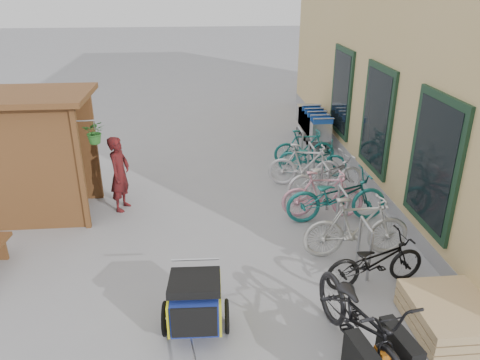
{
  "coord_description": "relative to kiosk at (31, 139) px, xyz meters",
  "views": [
    {
      "loc": [
        -0.19,
        -6.02,
        4.29
      ],
      "look_at": [
        0.5,
        1.5,
        1.0
      ],
      "focal_mm": 35.0,
      "sensor_mm": 36.0,
      "label": 1
    }
  ],
  "objects": [
    {
      "name": "ground",
      "position": [
        3.28,
        -2.47,
        -1.55
      ],
      "size": [
        80.0,
        80.0,
        0.0
      ],
      "primitive_type": "plane",
      "color": "gray"
    },
    {
      "name": "kiosk",
      "position": [
        0.0,
        0.0,
        0.0
      ],
      "size": [
        2.49,
        1.65,
        2.4
      ],
      "color": "brown",
      "rests_on": "ground"
    },
    {
      "name": "bike_rack",
      "position": [
        5.58,
        -0.07,
        -1.04
      ],
      "size": [
        0.05,
        5.35,
        0.86
      ],
      "color": "#A5A8AD",
      "rests_on": "ground"
    },
    {
      "name": "pallet_stack",
      "position": [
        6.28,
        -3.87,
        -1.34
      ],
      "size": [
        1.0,
        1.2,
        0.4
      ],
      "color": "tan",
      "rests_on": "ground"
    },
    {
      "name": "shopping_carts",
      "position": [
        6.28,
        3.91,
        -0.98
      ],
      "size": [
        0.55,
        2.17,
        0.98
      ],
      "color": "silver",
      "rests_on": "ground"
    },
    {
      "name": "child_trailer",
      "position": [
        2.96,
        -3.59,
        -1.07
      ],
      "size": [
        0.88,
        1.47,
        0.86
      ],
      "rotation": [
        0.0,
        0.0,
        -0.03
      ],
      "color": "navy",
      "rests_on": "ground"
    },
    {
      "name": "cargo_bike",
      "position": [
        4.92,
        -4.26,
        -1.0
      ],
      "size": [
        1.1,
        2.2,
        1.11
      ],
      "rotation": [
        0.0,
        0.0,
        0.18
      ],
      "color": "black",
      "rests_on": "ground"
    },
    {
      "name": "person_kiosk",
      "position": [
        1.52,
        0.1,
        -0.8
      ],
      "size": [
        0.51,
        0.63,
        1.51
      ],
      "primitive_type": "imported",
      "rotation": [
        0.0,
        0.0,
        1.27
      ],
      "color": "maroon",
      "rests_on": "ground"
    },
    {
      "name": "bike_0",
      "position": [
        5.63,
        -2.82,
        -1.14
      ],
      "size": [
        1.65,
        0.8,
        0.83
      ],
      "primitive_type": "imported",
      "rotation": [
        0.0,
        0.0,
        1.74
      ],
      "color": "black",
      "rests_on": "ground"
    },
    {
      "name": "bike_1",
      "position": [
        5.6,
        -2.01,
        -1.02
      ],
      "size": [
        1.79,
        0.52,
        1.07
      ],
      "primitive_type": "imported",
      "rotation": [
        0.0,
        0.0,
        1.58
      ],
      "color": "#B6B6B2",
      "rests_on": "ground"
    },
    {
      "name": "bike_2",
      "position": [
        5.62,
        -0.77,
        -1.05
      ],
      "size": [
        1.93,
        0.71,
        1.01
      ],
      "primitive_type": "imported",
      "rotation": [
        0.0,
        0.0,
        1.59
      ],
      "color": "#1A6A68",
      "rests_on": "ground"
    },
    {
      "name": "bike_3",
      "position": [
        5.4,
        -0.6,
        -1.08
      ],
      "size": [
        1.61,
        0.57,
        0.95
      ],
      "primitive_type": "imported",
      "rotation": [
        0.0,
        0.0,
        1.49
      ],
      "color": "#F7A0B7",
      "rests_on": "ground"
    },
    {
      "name": "bike_4",
      "position": [
        5.69,
        0.27,
        -1.09
      ],
      "size": [
        1.88,
        1.1,
        0.93
      ],
      "primitive_type": "imported",
      "rotation": [
        0.0,
        0.0,
        1.86
      ],
      "color": "silver",
      "rests_on": "ground"
    },
    {
      "name": "bike_5",
      "position": [
        5.39,
        0.87,
        -1.06
      ],
      "size": [
        1.69,
        0.81,
        0.98
      ],
      "primitive_type": "imported",
      "rotation": [
        0.0,
        0.0,
        1.35
      ],
      "color": "silver",
      "rests_on": "ground"
    },
    {
      "name": "bike_6",
      "position": [
        5.7,
        1.48,
        -1.14
      ],
      "size": [
        1.68,
        0.96,
        0.83
      ],
      "primitive_type": "imported",
      "rotation": [
        0.0,
        0.0,
        1.3
      ],
      "color": "#1A6A68",
      "rests_on": "ground"
    },
    {
      "name": "bike_7",
      "position": [
        5.65,
        2.13,
        -1.1
      ],
      "size": [
        1.51,
        0.47,
        0.9
      ],
      "primitive_type": "imported",
      "rotation": [
        0.0,
        0.0,
        1.54
      ],
      "color": "#1A6A68",
      "rests_on": "ground"
    }
  ]
}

